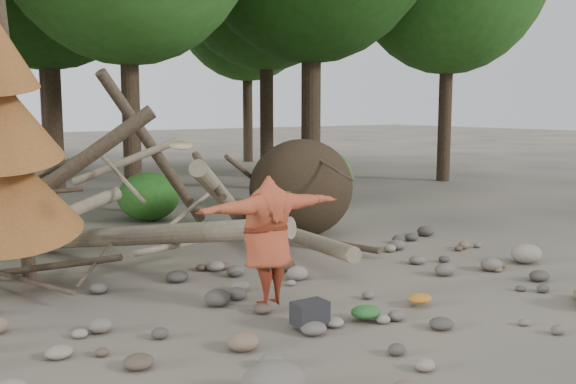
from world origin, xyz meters
TOP-DOWN VIEW (x-y plane):
  - ground at (0.00, 0.00)m, footprint 120.00×120.00m
  - deadfall_pile at (2.02, 4.24)m, footprint 8.55×5.24m
  - dead_conifer at (-3.12, 3.37)m, footprint 2.06×2.16m
  - bush_mid at (0.80, 7.80)m, footprint 1.40×1.40m
  - bush_right at (5.00, 7.00)m, footprint 2.00×2.00m
  - frisbee_thrower at (-0.55, 0.76)m, footprint 2.19×0.97m
  - backpack at (-0.54, -0.13)m, footprint 0.42×0.29m
  - cloth_green at (0.18, -0.32)m, footprint 0.39×0.33m
  - cloth_orange at (1.16, -0.29)m, footprint 0.34×0.28m
  - boulder_front_left at (-1.94, -1.45)m, footprint 0.61×0.55m
  - boulder_mid_right at (4.39, 0.34)m, footprint 0.54×0.49m

SIDE VIEW (x-z plane):
  - ground at x=0.00m, z-range 0.00..0.00m
  - cloth_orange at x=1.16m, z-range 0.00..0.12m
  - cloth_green at x=0.18m, z-range 0.00..0.15m
  - backpack at x=-0.54m, z-range 0.00..0.27m
  - boulder_mid_right at x=4.39m, z-range 0.00..0.32m
  - boulder_front_left at x=-1.94m, z-range 0.00..0.36m
  - bush_mid at x=0.80m, z-range 0.00..1.12m
  - bush_right at x=5.00m, z-range 0.00..1.60m
  - frisbee_thrower at x=-0.55m, z-range -0.14..1.99m
  - deadfall_pile at x=2.02m, z-range -0.70..2.60m
  - dead_conifer at x=-3.12m, z-range -0.06..4.29m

